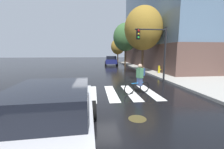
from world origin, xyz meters
name	(u,v)px	position (x,y,z in m)	size (l,w,h in m)	color
ground_plane	(98,93)	(0.00, 0.00, 0.00)	(120.00, 120.00, 0.00)	black
crosswalk_stripes	(91,94)	(-0.34, 0.00, 0.01)	(7.35, 3.47, 0.01)	silver
manhole_cover	(137,119)	(1.32, -3.45, 0.00)	(0.64, 0.64, 0.01)	#473D1E
sedan_near	(53,118)	(-1.15, -4.87, 0.82)	(2.29, 4.66, 1.59)	#B7B7BC
sedan_mid	(111,60)	(2.93, 18.42, 0.85)	(2.62, 4.95, 1.65)	navy
cyclist	(139,79)	(2.35, -0.25, 0.84)	(1.64, 0.61, 1.69)	black
traffic_light_near	(155,45)	(4.43, 2.70, 2.86)	(2.47, 0.28, 4.20)	black
fire_hydrant	(159,69)	(6.66, 6.66, 0.53)	(0.33, 0.22, 0.78)	gold
street_tree_near	(143,28)	(5.17, 7.77, 4.86)	(4.04, 4.04, 7.19)	#4C3823
street_tree_mid	(125,37)	(5.01, 16.25, 4.74)	(3.94, 3.94, 7.02)	#4C3823
street_tree_far	(118,47)	(4.97, 23.78, 3.49)	(2.91, 2.91, 5.17)	#4C3823
corner_building	(196,22)	(16.47, 15.10, 7.21)	(19.05, 22.35, 14.52)	brown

